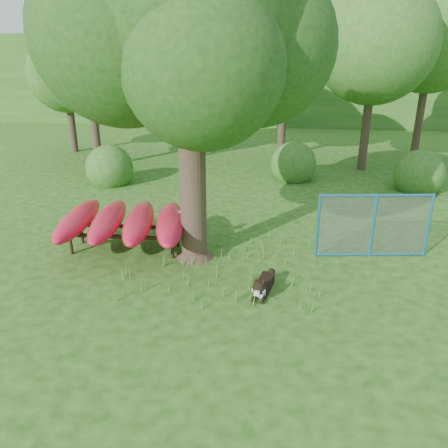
# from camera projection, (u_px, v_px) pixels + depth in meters

# --- Properties ---
(ground) EXTENTS (80.00, 80.00, 0.00)m
(ground) POSITION_uv_depth(u_px,v_px,m) (208.00, 287.00, 9.42)
(ground) COLOR #1E4E0F
(ground) RESTS_ON ground
(oak_tree) EXTENTS (6.21, 5.43, 7.76)m
(oak_tree) POSITION_uv_depth(u_px,v_px,m) (187.00, 29.00, 8.96)
(oak_tree) COLOR #38291E
(oak_tree) RESTS_ON ground
(wooden_post) EXTENTS (0.31, 0.16, 1.16)m
(wooden_post) POSITION_uv_depth(u_px,v_px,m) (184.00, 226.00, 11.06)
(wooden_post) COLOR #6C6251
(wooden_post) RESTS_ON ground
(kayak_rack) EXTENTS (3.50, 3.10, 1.03)m
(kayak_rack) POSITION_uv_depth(u_px,v_px,m) (124.00, 221.00, 10.89)
(kayak_rack) COLOR black
(kayak_rack) RESTS_ON ground
(husky_dog) EXTENTS (0.47, 1.15, 0.52)m
(husky_dog) POSITION_uv_depth(u_px,v_px,m) (263.00, 286.00, 9.08)
(husky_dog) COLOR black
(husky_dog) RESTS_ON ground
(fence_section) EXTENTS (2.75, 0.45, 2.69)m
(fence_section) POSITION_uv_depth(u_px,v_px,m) (373.00, 226.00, 10.55)
(fence_section) COLOR teal
(fence_section) RESTS_ON ground
(wildflower_clump) EXTENTS (0.11, 0.10, 0.24)m
(wildflower_clump) POSITION_uv_depth(u_px,v_px,m) (268.00, 281.00, 9.25)
(wildflower_clump) COLOR #4A872C
(wildflower_clump) RESTS_ON ground
(bg_tree_a) EXTENTS (4.40, 4.40, 6.70)m
(bg_tree_a) POSITION_uv_depth(u_px,v_px,m) (88.00, 59.00, 17.77)
(bg_tree_a) COLOR #38291E
(bg_tree_a) RESTS_ON ground
(bg_tree_b) EXTENTS (5.20, 5.20, 8.22)m
(bg_tree_b) POSITION_uv_depth(u_px,v_px,m) (181.00, 31.00, 18.81)
(bg_tree_b) COLOR #38291E
(bg_tree_b) RESTS_ON ground
(bg_tree_c) EXTENTS (4.00, 4.00, 6.12)m
(bg_tree_c) POSITION_uv_depth(u_px,v_px,m) (285.00, 68.00, 19.77)
(bg_tree_c) COLOR #38291E
(bg_tree_c) RESTS_ON ground
(bg_tree_d) EXTENTS (4.80, 4.80, 7.50)m
(bg_tree_d) POSITION_uv_depth(u_px,v_px,m) (376.00, 43.00, 17.16)
(bg_tree_d) COLOR #38291E
(bg_tree_d) RESTS_ON ground
(bg_tree_e) EXTENTS (4.60, 4.60, 7.55)m
(bg_tree_e) POSITION_uv_depth(u_px,v_px,m) (432.00, 41.00, 19.53)
(bg_tree_e) COLOR #38291E
(bg_tree_e) RESTS_ON ground
(bg_tree_f) EXTENTS (3.60, 3.60, 5.55)m
(bg_tree_f) POSITION_uv_depth(u_px,v_px,m) (66.00, 75.00, 21.11)
(bg_tree_f) COLOR #38291E
(bg_tree_f) RESTS_ON ground
(shrub_left) EXTENTS (1.80, 1.80, 1.80)m
(shrub_left) POSITION_uv_depth(u_px,v_px,m) (111.00, 183.00, 16.92)
(shrub_left) COLOR #2B5F1E
(shrub_left) RESTS_ON ground
(shrub_right) EXTENTS (1.80, 1.80, 1.80)m
(shrub_right) POSITION_uv_depth(u_px,v_px,m) (416.00, 190.00, 16.06)
(shrub_right) COLOR #2B5F1E
(shrub_right) RESTS_ON ground
(shrub_mid) EXTENTS (1.80, 1.80, 1.80)m
(shrub_mid) POSITION_uv_depth(u_px,v_px,m) (292.00, 179.00, 17.50)
(shrub_mid) COLOR #2B5F1E
(shrub_mid) RESTS_ON ground
(wooded_hillside) EXTENTS (80.00, 12.00, 6.00)m
(wooded_hillside) POSITION_uv_depth(u_px,v_px,m) (264.00, 77.00, 34.21)
(wooded_hillside) COLOR #2B5F1E
(wooded_hillside) RESTS_ON ground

